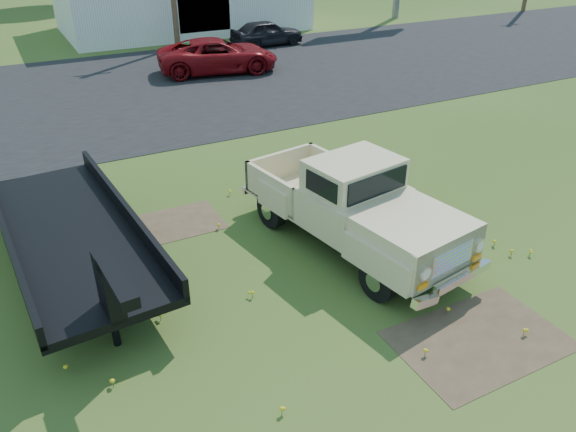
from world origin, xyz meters
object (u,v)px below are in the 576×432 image
(vintage_pickup_truck, at_px, (352,204))
(red_pickup, at_px, (218,56))
(dark_sedan, at_px, (267,33))
(flatbed_trailer, at_px, (70,228))

(vintage_pickup_truck, height_order, red_pickup, vintage_pickup_truck)
(red_pickup, relative_size, dark_sedan, 1.37)
(flatbed_trailer, relative_size, red_pickup, 1.34)
(red_pickup, bearing_deg, vintage_pickup_truck, -179.79)
(vintage_pickup_truck, bearing_deg, flatbed_trailer, 152.12)
(flatbed_trailer, distance_m, red_pickup, 16.01)
(vintage_pickup_truck, xyz_separation_m, red_pickup, (2.88, 15.44, -0.30))
(flatbed_trailer, distance_m, dark_sedan, 21.83)
(red_pickup, bearing_deg, flatbed_trailer, 158.83)
(flatbed_trailer, relative_size, dark_sedan, 1.83)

